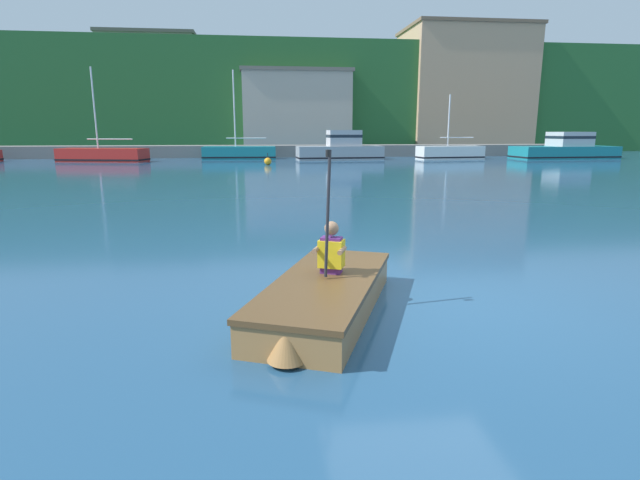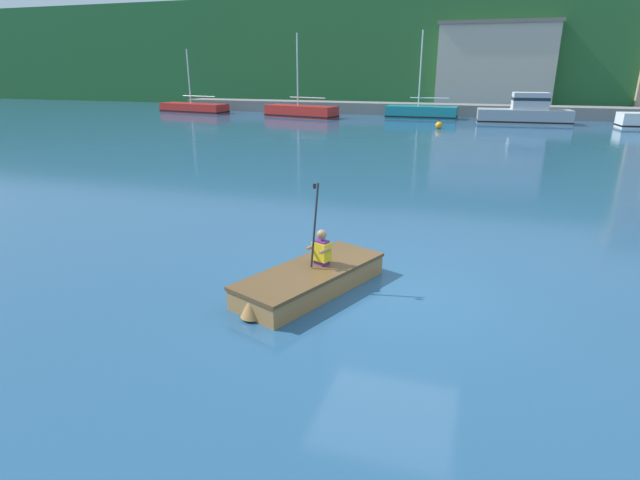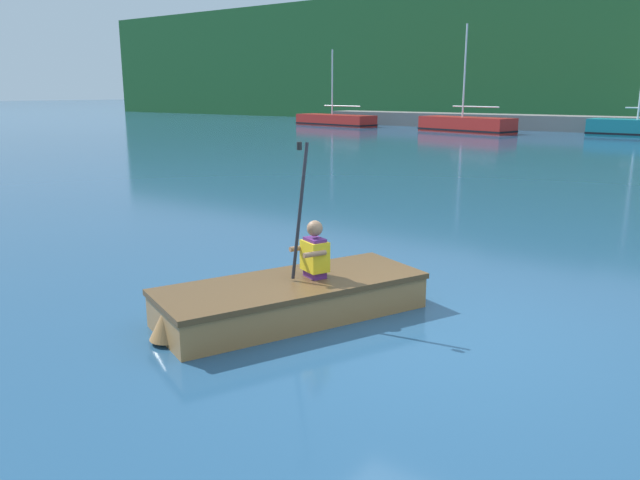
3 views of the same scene
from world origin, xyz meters
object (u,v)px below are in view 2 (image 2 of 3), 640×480
moored_boat_dock_west_end (301,112)px  moored_boat_dock_center_near (525,113)px  moored_boat_dock_east_inner (194,108)px  person_paddler (321,248)px  channel_buoy (439,125)px  moored_boat_dock_east_end (421,112)px  rowboat_foreground (309,279)px

moored_boat_dock_west_end → moored_boat_dock_center_near: (16.13, 0.32, 0.31)m
moored_boat_dock_east_inner → person_paddler: (21.36, -30.77, 0.32)m
moored_boat_dock_west_end → channel_buoy: (10.86, -4.59, -0.21)m
moored_boat_dock_east_end → rowboat_foreground: 31.88m
moored_boat_dock_west_end → rowboat_foreground: size_ratio=1.98×
moored_boat_dock_east_inner → moored_boat_dock_east_end: 19.16m
rowboat_foreground → channel_buoy: bearing=90.4°
person_paddler → channel_buoy: (-0.29, 24.91, -0.46)m
rowboat_foreground → channel_buoy: size_ratio=4.25×
moored_boat_dock_east_end → moored_boat_dock_center_near: bearing=-13.3°
moored_boat_dock_center_near → person_paddler: moored_boat_dock_center_near is taller
moored_boat_dock_center_near → rowboat_foreground: 30.54m
moored_boat_dock_west_end → moored_boat_dock_center_near: size_ratio=0.98×
moored_boat_dock_center_near → moored_boat_dock_east_inner: moored_boat_dock_east_inner is taller
moored_boat_dock_west_end → moored_boat_dock_center_near: moored_boat_dock_west_end is taller
moored_boat_dock_center_near → moored_boat_dock_east_inner: bearing=177.9°
moored_boat_dock_east_inner → rowboat_foreground: size_ratio=2.11×
moored_boat_dock_center_near → person_paddler: (-4.97, -29.82, -0.06)m
moored_boat_dock_west_end → channel_buoy: 11.80m
moored_boat_dock_center_near → rowboat_foreground: bearing=-99.6°
channel_buoy → moored_boat_dock_west_end: bearing=157.1°
rowboat_foreground → moored_boat_dock_west_end: bearing=110.3°
moored_boat_dock_east_end → person_paddler: 31.59m
moored_boat_dock_center_near → rowboat_foreground: moored_boat_dock_center_near is taller
channel_buoy → moored_boat_dock_east_inner: bearing=164.4°
moored_boat_dock_east_end → person_paddler: moored_boat_dock_east_end is taller
moored_boat_dock_east_inner → moored_boat_dock_west_end: bearing=-7.1°
moored_boat_dock_west_end → person_paddler: size_ratio=4.17×
moored_boat_dock_center_near → channel_buoy: moored_boat_dock_center_near is taller
moored_boat_dock_center_near → moored_boat_dock_west_end: bearing=-178.9°
rowboat_foreground → channel_buoy: 25.20m
moored_boat_dock_east_inner → person_paddler: moored_boat_dock_east_inner is taller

